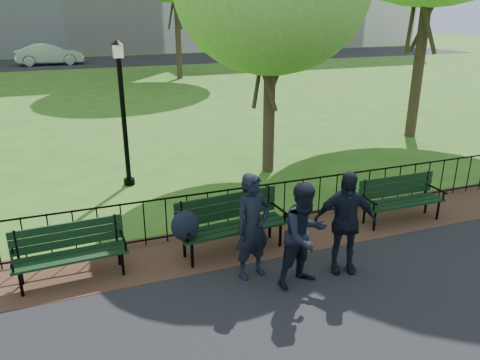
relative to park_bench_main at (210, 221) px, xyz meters
name	(u,v)px	position (x,y,z in m)	size (l,w,h in m)	color
ground	(304,278)	(1.21, -1.17, -0.70)	(120.00, 120.00, 0.00)	#375917
dirt_strip	(267,237)	(1.21, 0.33, -0.68)	(60.00, 1.60, 0.01)	#382317
far_street	(101,62)	(1.21, 33.83, -0.69)	(70.00, 9.00, 0.01)	black
iron_fence	(257,204)	(1.21, 0.83, -0.20)	(24.06, 0.06, 1.00)	black
park_bench_main	(210,221)	(0.00, 0.00, 0.00)	(2.15, 0.77, 1.11)	black
park_bench_left_a	(69,246)	(-2.28, 0.17, -0.13)	(1.76, 0.62, 0.99)	black
park_bench_right_a	(400,194)	(4.05, 0.10, -0.13)	(1.77, 0.58, 1.00)	black
lamppost	(123,109)	(-0.81, 4.17, 1.19)	(0.31, 0.31, 3.46)	black
person_left	(253,227)	(0.45, -0.81, 0.19)	(0.64, 0.42, 1.74)	black
person_mid	(304,235)	(1.10, -1.31, 0.16)	(0.82, 0.43, 1.69)	black
person_right	(345,222)	(1.91, -1.17, 0.18)	(1.01, 0.41, 1.73)	black
sedan_silver	(49,54)	(-2.66, 32.75, 0.12)	(1.71, 4.90, 1.61)	#B3B7BB
sedan_dark	(261,48)	(14.62, 31.93, 0.15)	(2.34, 5.77, 1.67)	black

